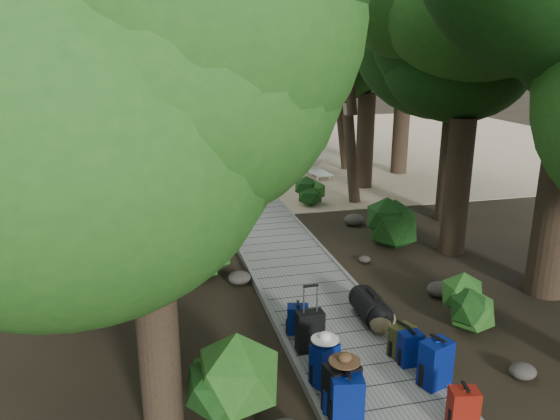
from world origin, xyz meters
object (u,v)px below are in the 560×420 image
object	(u,v)px
backpack_left_c	(324,362)
backpack_left_d	(298,318)
backpack_right_b	(436,361)
backpack_right_a	(463,407)
duffel_right_black	(370,307)
backpack_right_d	(402,339)
duffel_right_khaki	(377,315)
backpack_left_a	(347,399)
backpack_right_c	(411,347)
kayak	(152,179)
suitcase_on_boardwalk	(310,331)
sun_lounger	(319,170)
lone_suitcase_on_sand	(245,180)
backpack_left_b	(341,387)

from	to	relation	value
backpack_left_c	backpack_left_d	world-z (taller)	backpack_left_c
backpack_left_d	backpack_right_b	size ratio (longest dim) A/B	0.71
backpack_right_a	duffel_right_black	bearing A→B (deg)	101.30
backpack_right_d	duffel_right_khaki	distance (m)	0.98
backpack_left_a	backpack_right_c	bearing A→B (deg)	46.54
backpack_right_c	duffel_right_black	bearing A→B (deg)	89.34
backpack_right_b	duffel_right_black	bearing A→B (deg)	74.95
backpack_right_a	kayak	size ratio (longest dim) A/B	0.22
backpack_right_c	suitcase_on_boardwalk	bearing A→B (deg)	149.50
backpack_right_b	sun_lounger	bearing A→B (deg)	60.67
lone_suitcase_on_sand	duffel_right_khaki	bearing A→B (deg)	-88.32
kayak	backpack_left_a	bearing A→B (deg)	-66.47
kayak	sun_lounger	bearing A→B (deg)	8.96
backpack_left_a	backpack_right_a	xyz separation A→B (m)	(1.37, -0.43, -0.06)
suitcase_on_boardwalk	duffel_right_black	bearing A→B (deg)	26.42
backpack_left_b	backpack_left_d	xyz separation A→B (m)	(0.03, 2.15, -0.13)
backpack_right_b	backpack_right_d	size ratio (longest dim) A/B	1.37
backpack_left_b	duffel_right_khaki	size ratio (longest dim) A/B	1.39
duffel_right_black	kayak	world-z (taller)	duffel_right_black
backpack_left_a	backpack_right_d	world-z (taller)	backpack_left_a
lone_suitcase_on_sand	backpack_left_b	bearing A→B (deg)	-95.35
duffel_right_khaki	backpack_left_b	bearing A→B (deg)	-135.41
backpack_right_b	duffel_right_khaki	xyz separation A→B (m)	(-0.09, 1.79, -0.19)
backpack_left_a	duffel_right_khaki	size ratio (longest dim) A/B	1.32
backpack_right_b	duffel_right_black	size ratio (longest dim) A/B	0.97
lone_suitcase_on_sand	kayak	xyz separation A→B (m)	(-3.07, 1.74, -0.18)
backpack_right_a	lone_suitcase_on_sand	xyz separation A→B (m)	(-0.38, 12.76, -0.09)
backpack_left_c	kayak	world-z (taller)	backpack_left_c
backpack_left_a	duffel_right_black	bearing A→B (deg)	70.66
duffel_right_black	backpack_left_a	bearing A→B (deg)	-117.22
backpack_right_a	duffel_right_khaki	world-z (taller)	backpack_right_a
backpack_left_b	kayak	world-z (taller)	backpack_left_b
duffel_right_black	lone_suitcase_on_sand	xyz separation A→B (m)	(-0.40, 9.83, -0.02)
backpack_left_c	backpack_right_c	size ratio (longest dim) A/B	1.19
backpack_left_c	kayak	xyz separation A→B (m)	(-2.10, 13.17, -0.30)
lone_suitcase_on_sand	sun_lounger	world-z (taller)	lone_suitcase_on_sand
duffel_right_black	backpack_right_a	bearing A→B (deg)	-88.61
backpack_left_c	backpack_left_d	size ratio (longest dim) A/B	1.27
backpack_right_c	suitcase_on_boardwalk	distance (m)	1.53
backpack_right_a	backpack_right_c	xyz separation A→B (m)	(0.04, 1.49, -0.02)
backpack_right_d	sun_lounger	world-z (taller)	backpack_right_d
lone_suitcase_on_sand	backpack_right_b	bearing A→B (deg)	-88.23
backpack_left_b	backpack_right_a	bearing A→B (deg)	-36.80
backpack_right_d	duffel_right_black	xyz separation A→B (m)	(-0.01, 1.19, -0.03)
backpack_left_a	lone_suitcase_on_sand	bearing A→B (deg)	95.02
backpack_right_d	suitcase_on_boardwalk	size ratio (longest dim) A/B	0.83
backpack_right_c	duffel_right_black	world-z (taller)	backpack_right_c
backpack_left_b	backpack_right_a	size ratio (longest dim) A/B	1.27
duffel_right_khaki	suitcase_on_boardwalk	distance (m)	1.44
backpack_left_a	duffel_right_khaki	xyz separation A→B (m)	(1.41, 2.29, -0.18)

